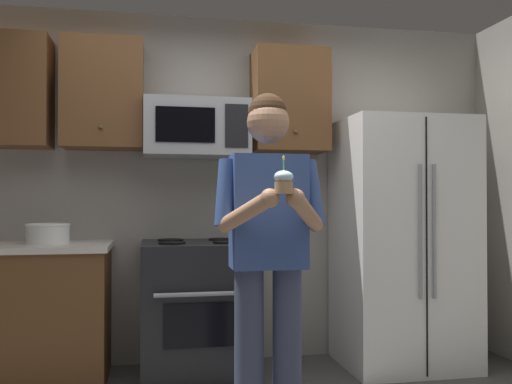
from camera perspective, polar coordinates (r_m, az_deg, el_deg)
wall_back at (r=4.21m, az=-4.49°, el=0.38°), size 4.40×0.10×2.60m
oven_range at (r=3.87m, az=-6.12°, el=-11.97°), size 0.76×0.70×0.93m
microwave at (r=3.96m, az=-6.23°, el=6.57°), size 0.74×0.41×0.40m
refrigerator at (r=4.18m, az=15.01°, el=-5.07°), size 0.90×0.75×1.80m
cabinet_row_upper at (r=4.04m, az=-14.56°, el=9.74°), size 2.78×0.36×0.76m
bowl_large_white at (r=3.89m, az=-20.89°, el=-4.02°), size 0.29×0.29×0.13m
person at (r=2.81m, az=1.32°, el=-5.21°), size 0.60×0.48×1.76m
cupcake at (r=2.48m, az=2.91°, el=1.08°), size 0.09×0.09×0.17m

